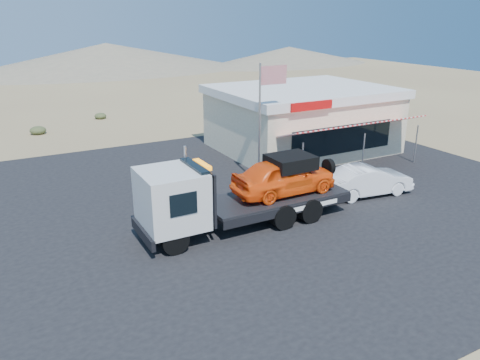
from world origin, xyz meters
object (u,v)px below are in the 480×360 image
Objects in this scene: white_sedan at (368,180)px; jerky_store at (302,118)px; flagpole at (264,110)px; tow_truck at (241,189)px.

jerky_store is at bearing -6.56° from white_sedan.
flagpole is (-3.52, 3.79, 3.03)m from white_sedan.
tow_truck is 1.46× the size of flagpole.
jerky_store is 1.73× the size of flagpole.
tow_truck is 0.84× the size of jerky_store.
jerky_store is at bearing 38.79° from flagpole.
jerky_store is at bearing 43.23° from tow_truck.
flagpole reaches higher than tow_truck.
jerky_store reaches higher than white_sedan.
tow_truck is at bearing -136.77° from jerky_store.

